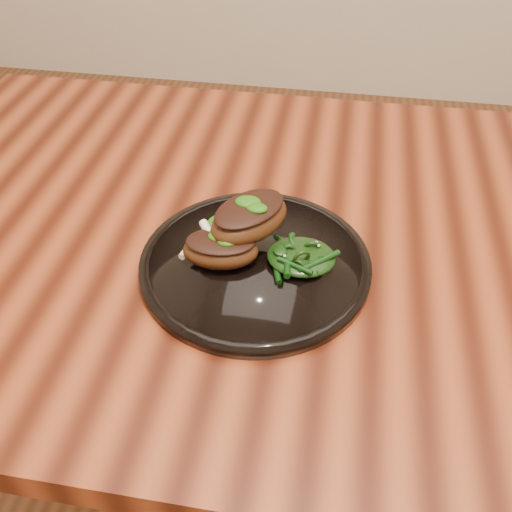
{
  "coord_description": "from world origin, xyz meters",
  "views": [
    {
      "loc": [
        -0.11,
        -0.61,
        1.25
      ],
      "look_at": [
        -0.2,
        -0.1,
        0.78
      ],
      "focal_mm": 40.0,
      "sensor_mm": 36.0,
      "label": 1
    }
  ],
  "objects_px": {
    "desk": "(405,285)",
    "lamb_chop_front": "(220,249)",
    "plate": "(255,264)",
    "greens_heap": "(302,253)"
  },
  "relations": [
    {
      "from": "desk",
      "to": "lamb_chop_front",
      "type": "distance_m",
      "value": 0.29
    },
    {
      "from": "plate",
      "to": "lamb_chop_front",
      "type": "height_order",
      "value": "lamb_chop_front"
    },
    {
      "from": "lamb_chop_front",
      "to": "greens_heap",
      "type": "xyz_separation_m",
      "value": [
        0.1,
        0.02,
        -0.01
      ]
    },
    {
      "from": "lamb_chop_front",
      "to": "greens_heap",
      "type": "bearing_deg",
      "value": 8.84
    },
    {
      "from": "lamb_chop_front",
      "to": "plate",
      "type": "bearing_deg",
      "value": 13.66
    },
    {
      "from": "lamb_chop_front",
      "to": "greens_heap",
      "type": "distance_m",
      "value": 0.1
    },
    {
      "from": "plate",
      "to": "lamb_chop_front",
      "type": "xyz_separation_m",
      "value": [
        -0.04,
        -0.01,
        0.03
      ]
    },
    {
      "from": "desk",
      "to": "greens_heap",
      "type": "height_order",
      "value": "greens_heap"
    },
    {
      "from": "plate",
      "to": "greens_heap",
      "type": "relative_size",
      "value": 3.39
    },
    {
      "from": "desk",
      "to": "greens_heap",
      "type": "bearing_deg",
      "value": -150.0
    }
  ]
}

